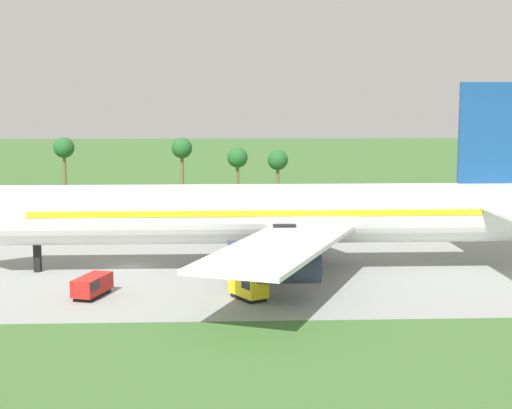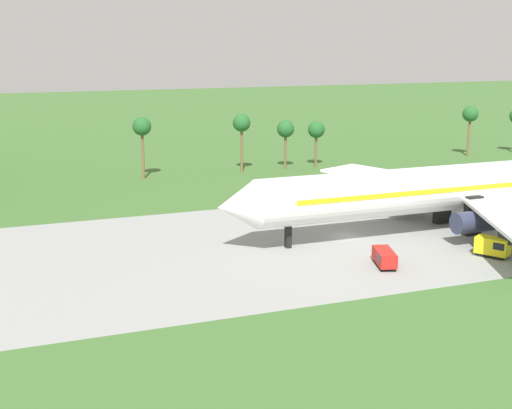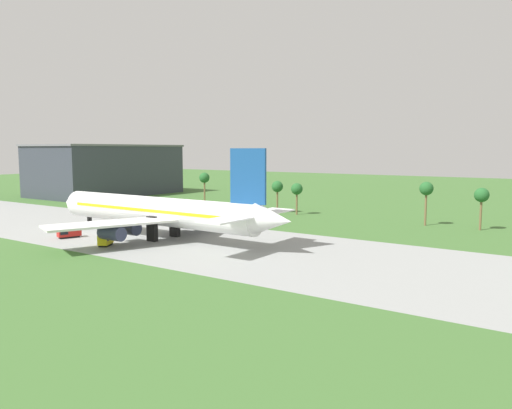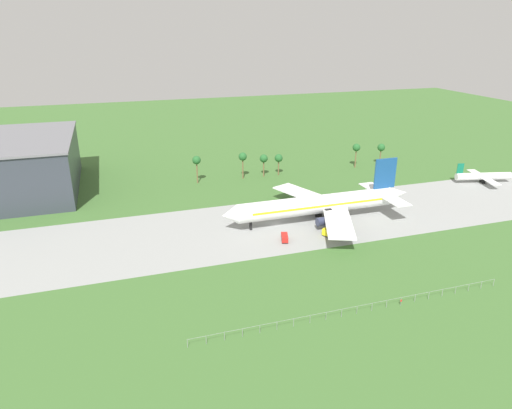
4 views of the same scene
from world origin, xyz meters
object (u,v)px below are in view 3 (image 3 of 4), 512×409
Objects in this scene: baggage_tug at (105,240)px; terminal_building at (106,170)px; fuel_truck at (68,233)px; jet_airliner at (160,212)px.

baggage_tug is 0.07× the size of terminal_building.
jet_airliner is at bearing 33.04° from fuel_truck.
fuel_truck is 112.46m from terminal_building.
jet_airliner reaches higher than fuel_truck.
jet_airliner is 14.14m from baggage_tug.
baggage_tug is 124.46m from terminal_building.
jet_airliner reaches higher than baggage_tug.
terminal_building is (-81.70, 76.62, 10.01)m from fuel_truck.
fuel_truck is at bearing 174.45° from baggage_tug.
baggage_tug is at bearing -38.98° from terminal_building.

